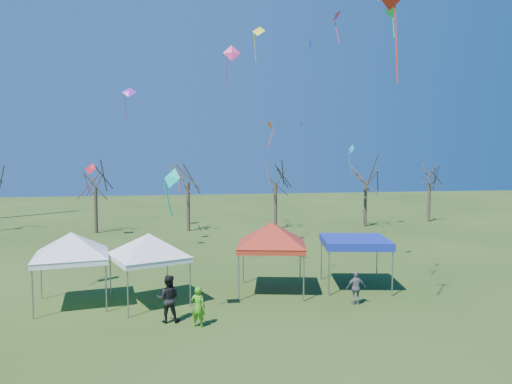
# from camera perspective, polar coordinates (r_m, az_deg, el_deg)

# --- Properties ---
(ground) EXTENTS (140.00, 140.00, 0.00)m
(ground) POSITION_cam_1_polar(r_m,az_deg,el_deg) (20.55, 1.39, -15.05)
(ground) COLOR #2B4516
(ground) RESTS_ON ground
(tree_1) EXTENTS (3.42, 3.42, 7.54)m
(tree_1) POSITION_cam_1_polar(r_m,az_deg,el_deg) (44.15, -19.49, 2.59)
(tree_1) COLOR #3D2D21
(tree_1) RESTS_ON ground
(tree_2) EXTENTS (3.71, 3.71, 8.18)m
(tree_2) POSITION_cam_1_polar(r_m,az_deg,el_deg) (43.40, -8.52, 3.41)
(tree_2) COLOR #3D2D21
(tree_2) RESTS_ON ground
(tree_3) EXTENTS (3.59, 3.59, 7.91)m
(tree_3) POSITION_cam_1_polar(r_m,az_deg,el_deg) (44.22, 2.46, 3.19)
(tree_3) COLOR #3D2D21
(tree_3) RESTS_ON ground
(tree_4) EXTENTS (3.58, 3.58, 7.89)m
(tree_4) POSITION_cam_1_polar(r_m,az_deg,el_deg) (47.20, 13.58, 3.11)
(tree_4) COLOR #3D2D21
(tree_4) RESTS_ON ground
(tree_5) EXTENTS (3.39, 3.39, 7.46)m
(tree_5) POSITION_cam_1_polar(r_m,az_deg,el_deg) (52.97, 20.92, 2.68)
(tree_5) COLOR #3D2D21
(tree_5) RESTS_ON ground
(tent_white_west) EXTENTS (4.43, 4.43, 3.94)m
(tent_white_west) POSITION_cam_1_polar(r_m,az_deg,el_deg) (22.64, -22.13, -5.26)
(tent_white_west) COLOR gray
(tent_white_west) RESTS_ON ground
(tent_white_mid) EXTENTS (4.05, 4.05, 3.82)m
(tent_white_mid) POSITION_cam_1_polar(r_m,az_deg,el_deg) (21.86, -13.26, -5.64)
(tent_white_mid) COLOR gray
(tent_white_mid) RESTS_ON ground
(tent_red) EXTENTS (4.56, 4.56, 4.13)m
(tent_red) POSITION_cam_1_polar(r_m,az_deg,el_deg) (23.13, 1.95, -4.40)
(tent_red) COLOR gray
(tent_red) RESTS_ON ground
(tent_blue) EXTENTS (3.96, 3.96, 2.63)m
(tent_blue) POSITION_cam_1_polar(r_m,az_deg,el_deg) (24.62, 12.25, -6.14)
(tent_blue) COLOR gray
(tent_blue) RESTS_ON ground
(person_grey) EXTENTS (0.94, 0.44, 1.57)m
(person_grey) POSITION_cam_1_polar(r_m,az_deg,el_deg) (22.12, 12.41, -11.63)
(person_grey) COLOR slate
(person_grey) RESTS_ON ground
(person_green) EXTENTS (0.70, 0.60, 1.63)m
(person_green) POSITION_cam_1_polar(r_m,az_deg,el_deg) (19.06, -7.24, -14.04)
(person_green) COLOR #49AA1B
(person_green) RESTS_ON ground
(person_dark) EXTENTS (1.04, 0.86, 1.97)m
(person_dark) POSITION_cam_1_polar(r_m,az_deg,el_deg) (19.72, -10.92, -12.95)
(person_dark) COLOR black
(person_dark) RESTS_ON ground
(kite_9) EXTENTS (0.65, 0.33, 1.62)m
(kite_9) POSITION_cam_1_polar(r_m,az_deg,el_deg) (24.17, 16.54, 20.76)
(kite_9) COLOR green
(kite_9) RESTS_ON ground
(kite_19) EXTENTS (0.58, 0.84, 2.13)m
(kite_19) POSITION_cam_1_polar(r_m,az_deg,el_deg) (37.19, 1.79, 8.34)
(kite_19) COLOR #FD590D
(kite_19) RESTS_ON ground
(kite_17) EXTENTS (0.49, 0.84, 2.53)m
(kite_17) POSITION_cam_1_polar(r_m,az_deg,el_deg) (30.29, 6.87, 17.83)
(kite_17) COLOR blue
(kite_17) RESTS_ON ground
(kite_22) EXTENTS (0.79, 0.88, 2.58)m
(kite_22) POSITION_cam_1_polar(r_m,az_deg,el_deg) (41.02, 5.73, 8.34)
(kite_22) COLOR blue
(kite_22) RESTS_ON ground
(kite_24) EXTENTS (1.15, 1.00, 2.50)m
(kite_24) POSITION_cam_1_polar(r_m,az_deg,el_deg) (34.37, 0.31, 19.44)
(kite_24) COLOR yellow
(kite_24) RESTS_ON ground
(kite_11) EXTENTS (1.27, 0.74, 2.72)m
(kite_11) POSITION_cam_1_polar(r_m,az_deg,el_deg) (32.91, -3.07, 16.94)
(kite_11) COLOR #F1357C
(kite_11) RESTS_ON ground
(kite_2) EXTENTS (1.35, 1.00, 3.06)m
(kite_2) POSITION_cam_1_polar(r_m,az_deg,el_deg) (43.85, -15.59, 11.92)
(kite_2) COLOR purple
(kite_2) RESTS_ON ground
(kite_18) EXTENTS (0.77, 0.85, 1.80)m
(kite_18) POSITION_cam_1_polar(r_m,az_deg,el_deg) (27.54, 10.05, 20.82)
(kite_18) COLOR #E33262
(kite_18) RESTS_ON ground
(kite_12) EXTENTS (0.45, 0.96, 2.94)m
(kite_12) POSITION_cam_1_polar(r_m,az_deg,el_deg) (43.91, 11.80, 5.20)
(kite_12) COLOR #0CA3BB
(kite_12) RESTS_ON ground
(kite_13) EXTENTS (1.33, 1.20, 2.92)m
(kite_13) POSITION_cam_1_polar(r_m,az_deg,el_deg) (41.39, -20.01, 2.73)
(kite_13) COLOR red
(kite_13) RESTS_ON ground
(kite_1) EXTENTS (0.91, 0.91, 1.99)m
(kite_1) POSITION_cam_1_polar(r_m,az_deg,el_deg) (18.62, -10.53, 1.64)
(kite_1) COLOR #0DC3A7
(kite_1) RESTS_ON ground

